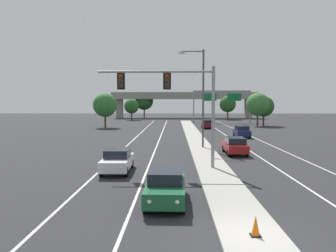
# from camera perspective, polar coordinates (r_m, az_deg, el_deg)

# --- Properties ---
(ground_plane) EXTENTS (260.00, 260.00, 0.00)m
(ground_plane) POSITION_cam_1_polar(r_m,az_deg,el_deg) (12.96, 14.03, -17.93)
(ground_plane) COLOR #28282B
(median_island) EXTENTS (2.40, 110.00, 0.15)m
(median_island) POSITION_cam_1_polar(r_m,az_deg,el_deg) (30.21, 6.35, -5.00)
(median_island) COLOR #9E9B93
(median_island) RESTS_ON ground
(lane_stripe_oncoming_center) EXTENTS (0.14, 100.00, 0.01)m
(lane_stripe_oncoming_center) POSITION_cam_1_polar(r_m,az_deg,el_deg) (37.07, -1.92, -3.40)
(lane_stripe_oncoming_center) COLOR silver
(lane_stripe_oncoming_center) RESTS_ON ground
(lane_stripe_receding_center) EXTENTS (0.14, 100.00, 0.01)m
(lane_stripe_receding_center) POSITION_cam_1_polar(r_m,az_deg,el_deg) (37.76, 12.50, -3.35)
(lane_stripe_receding_center) COLOR silver
(lane_stripe_receding_center) RESTS_ON ground
(edge_stripe_left) EXTENTS (0.14, 100.00, 0.01)m
(edge_stripe_left) POSITION_cam_1_polar(r_m,az_deg,el_deg) (37.39, -6.98, -3.36)
(edge_stripe_left) COLOR silver
(edge_stripe_left) RESTS_ON ground
(edge_stripe_right) EXTENTS (0.14, 100.00, 0.01)m
(edge_stripe_right) POSITION_cam_1_polar(r_m,az_deg,el_deg) (38.55, 17.32, -3.29)
(edge_stripe_right) COLOR silver
(edge_stripe_right) RESTS_ON ground
(overhead_signal_mast) EXTENTS (8.30, 0.44, 7.20)m
(overhead_signal_mast) POSITION_cam_1_polar(r_m,az_deg,el_deg) (24.05, 1.35, 5.33)
(overhead_signal_mast) COLOR gray
(overhead_signal_mast) RESTS_ON median_island
(street_lamp_median) EXTENTS (2.58, 0.28, 10.00)m
(street_lamp_median) POSITION_cam_1_polar(r_m,az_deg,el_deg) (34.97, 5.58, 5.65)
(street_lamp_median) COLOR #4C4C51
(street_lamp_median) RESTS_ON median_island
(car_oncoming_green) EXTENTS (1.90, 4.50, 1.58)m
(car_oncoming_green) POSITION_cam_1_polar(r_m,az_deg,el_deg) (16.40, -0.38, -10.07)
(car_oncoming_green) COLOR #195633
(car_oncoming_green) RESTS_ON ground
(car_oncoming_white) EXTENTS (1.85, 4.48, 1.58)m
(car_oncoming_white) POSITION_cam_1_polar(r_m,az_deg,el_deg) (23.73, -8.49, -5.69)
(car_oncoming_white) COLOR silver
(car_oncoming_white) RESTS_ON ground
(car_receding_red) EXTENTS (1.84, 4.48, 1.58)m
(car_receding_red) POSITION_cam_1_polar(r_m,az_deg,el_deg) (31.87, 11.19, -3.22)
(car_receding_red) COLOR maroon
(car_receding_red) RESTS_ON ground
(car_receding_navy) EXTENTS (1.91, 4.51, 1.58)m
(car_receding_navy) POSITION_cam_1_polar(r_m,az_deg,el_deg) (47.27, 12.30, -0.87)
(car_receding_navy) COLOR #141E4C
(car_receding_navy) RESTS_ON ground
(car_receding_darkred) EXTENTS (1.93, 4.51, 1.58)m
(car_receding_darkred) POSITION_cam_1_polar(r_m,az_deg,el_deg) (61.98, 6.61, 0.35)
(car_receding_darkred) COLOR #5B0F14
(car_receding_darkred) RESTS_ON ground
(traffic_cone_median_nose) EXTENTS (0.36, 0.36, 0.74)m
(traffic_cone_median_nose) POSITION_cam_1_polar(r_m,az_deg,el_deg) (12.69, 14.53, -15.97)
(traffic_cone_median_nose) COLOR black
(traffic_cone_median_nose) RESTS_ON median_island
(highway_sign_gantry) EXTENTS (13.28, 0.42, 7.50)m
(highway_sign_gantry) POSITION_cam_1_polar(r_m,az_deg,el_deg) (79.45, 9.05, 5.00)
(highway_sign_gantry) COLOR gray
(highway_sign_gantry) RESTS_ON ground
(overpass_bridge) EXTENTS (42.40, 6.40, 7.65)m
(overpass_bridge) POSITION_cam_1_polar(r_m,az_deg,el_deg) (101.19, 2.66, 4.62)
(overpass_bridge) COLOR gray
(overpass_bridge) RESTS_ON ground
(tree_far_left_a) EXTENTS (4.47, 4.47, 6.47)m
(tree_far_left_a) POSITION_cam_1_polar(r_m,az_deg,el_deg) (64.32, -10.55, 3.48)
(tree_far_left_a) COLOR #4C3823
(tree_far_left_a) RESTS_ON ground
(tree_far_right_b) EXTENTS (4.14, 4.14, 5.99)m
(tree_far_right_b) POSITION_cam_1_polar(r_m,az_deg,el_deg) (70.82, 15.81, 3.19)
(tree_far_right_b) COLOR #4C3823
(tree_far_right_b) RESTS_ON ground
(tree_far_left_c) EXTENTS (5.38, 5.38, 7.79)m
(tree_far_left_c) POSITION_cam_1_polar(r_m,az_deg,el_deg) (101.49, -4.03, 4.22)
(tree_far_left_c) COLOR #4C3823
(tree_far_left_c) RESTS_ON ground
(tree_far_right_a) EXTENTS (4.58, 4.58, 6.62)m
(tree_far_right_a) POSITION_cam_1_polar(r_m,az_deg,el_deg) (69.40, 14.87, 3.53)
(tree_far_right_a) COLOR #4C3823
(tree_far_right_a) RESTS_ON ground
(tree_far_right_c) EXTENTS (4.45, 4.45, 6.44)m
(tree_far_right_c) POSITION_cam_1_polar(r_m,az_deg,el_deg) (93.62, 10.01, 3.64)
(tree_far_right_c) COLOR #4C3823
(tree_far_right_c) RESTS_ON ground
(tree_far_left_b) EXTENTS (3.87, 3.87, 5.60)m
(tree_far_left_b) POSITION_cam_1_polar(r_m,az_deg,el_deg) (89.99, -6.16, 3.31)
(tree_far_left_b) COLOR #4C3823
(tree_far_left_b) RESTS_ON ground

